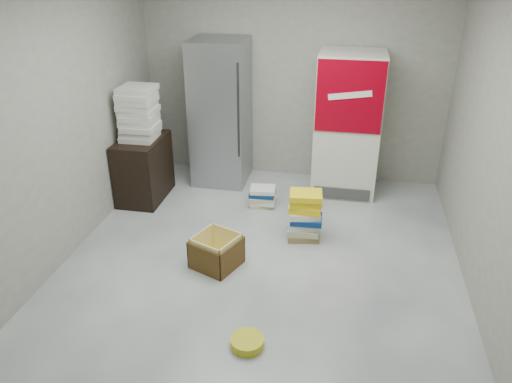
{
  "coord_description": "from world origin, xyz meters",
  "views": [
    {
      "loc": [
        0.76,
        -3.98,
        2.95
      ],
      "look_at": [
        -0.15,
        0.7,
        0.57
      ],
      "focal_mm": 35.0,
      "sensor_mm": 36.0,
      "label": 1
    }
  ],
  "objects": [
    {
      "name": "room_shell",
      "position": [
        0.0,
        0.0,
        1.8
      ],
      "size": [
        4.04,
        5.04,
        2.82
      ],
      "color": "#A39F93",
      "rests_on": "ground"
    },
    {
      "name": "wood_shelf",
      "position": [
        -1.73,
        1.4,
        0.4
      ],
      "size": [
        0.5,
        0.8,
        0.8
      ],
      "primitive_type": "cube",
      "color": "black",
      "rests_on": "ground"
    },
    {
      "name": "cardboard_box",
      "position": [
        -0.44,
        0.1,
        0.14
      ],
      "size": [
        0.55,
        0.55,
        0.34
      ],
      "rotation": [
        0.0,
        0.0,
        -0.39
      ],
      "color": "yellow",
      "rests_on": "ground"
    },
    {
      "name": "steel_fridge",
      "position": [
        -0.9,
        2.13,
        0.95
      ],
      "size": [
        0.7,
        0.72,
        1.9
      ],
      "color": "#9EA1A6",
      "rests_on": "ground"
    },
    {
      "name": "bucket_lid",
      "position": [
        0.1,
        -0.97,
        0.04
      ],
      "size": [
        0.29,
        0.29,
        0.07
      ],
      "primitive_type": "cylinder",
      "rotation": [
        0.0,
        0.0,
        -0.06
      ],
      "color": "gold",
      "rests_on": "ground"
    },
    {
      "name": "supply_box_stack",
      "position": [
        -1.72,
        1.4,
        1.12
      ],
      "size": [
        0.44,
        0.43,
        0.65
      ],
      "color": "white",
      "rests_on": "wood_shelf"
    },
    {
      "name": "phonebook_stack_main",
      "position": [
        0.38,
        0.79,
        0.28
      ],
      "size": [
        0.4,
        0.34,
        0.56
      ],
      "rotation": [
        0.0,
        0.0,
        0.1
      ],
      "color": "olive",
      "rests_on": "ground"
    },
    {
      "name": "coke_cooler",
      "position": [
        0.75,
        2.12,
        0.9
      ],
      "size": [
        0.8,
        0.73,
        1.8
      ],
      "color": "silver",
      "rests_on": "ground"
    },
    {
      "name": "ground",
      "position": [
        0.0,
        0.0,
        0.0
      ],
      "size": [
        5.0,
        5.0,
        0.0
      ],
      "primitive_type": "plane",
      "color": "silver",
      "rests_on": "ground"
    },
    {
      "name": "phonebook_stack_side",
      "position": [
        -0.21,
        1.45,
        0.12
      ],
      "size": [
        0.35,
        0.29,
        0.24
      ],
      "rotation": [
        0.0,
        0.0,
        0.05
      ],
      "color": "#BDB88D",
      "rests_on": "ground"
    }
  ]
}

